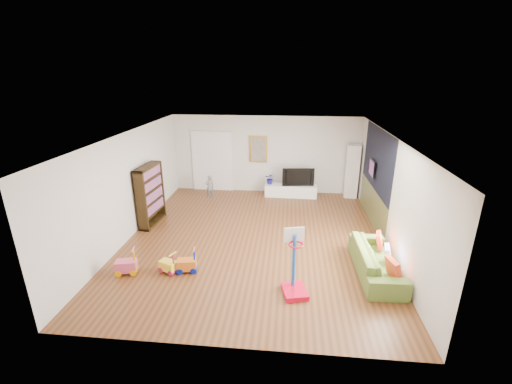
# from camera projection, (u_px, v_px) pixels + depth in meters

# --- Properties ---
(floor) EXTENTS (6.50, 7.50, 0.00)m
(floor) POSITION_uv_depth(u_px,v_px,m) (254.00, 238.00, 8.93)
(floor) COLOR brown
(floor) RESTS_ON ground
(ceiling) EXTENTS (6.50, 7.50, 0.00)m
(ceiling) POSITION_uv_depth(u_px,v_px,m) (254.00, 136.00, 8.03)
(ceiling) COLOR white
(ceiling) RESTS_ON ground
(wall_back) EXTENTS (6.50, 0.00, 2.70)m
(wall_back) POSITION_uv_depth(u_px,v_px,m) (265.00, 155.00, 11.99)
(wall_back) COLOR silver
(wall_back) RESTS_ON ground
(wall_front) EXTENTS (6.50, 0.00, 2.70)m
(wall_front) POSITION_uv_depth(u_px,v_px,m) (228.00, 275.00, 4.97)
(wall_front) COLOR silver
(wall_front) RESTS_ON ground
(wall_left) EXTENTS (0.00, 7.50, 2.70)m
(wall_left) POSITION_uv_depth(u_px,v_px,m) (129.00, 186.00, 8.78)
(wall_left) COLOR silver
(wall_left) RESTS_ON ground
(wall_right) EXTENTS (0.00, 7.50, 2.70)m
(wall_right) POSITION_uv_depth(u_px,v_px,m) (389.00, 194.00, 8.18)
(wall_right) COLOR white
(wall_right) RESTS_ON ground
(navy_accent) EXTENTS (0.01, 3.20, 1.70)m
(navy_accent) POSITION_uv_depth(u_px,v_px,m) (377.00, 160.00, 9.32)
(navy_accent) COLOR black
(navy_accent) RESTS_ON wall_right
(olive_wainscot) EXTENTS (0.01, 3.20, 1.00)m
(olive_wainscot) POSITION_uv_depth(u_px,v_px,m) (372.00, 205.00, 9.78)
(olive_wainscot) COLOR brown
(olive_wainscot) RESTS_ON wall_right
(doorway) EXTENTS (1.45, 0.06, 2.10)m
(doorway) POSITION_uv_depth(u_px,v_px,m) (212.00, 162.00, 12.23)
(doorway) COLOR white
(doorway) RESTS_ON ground
(painting_back) EXTENTS (0.62, 0.06, 0.92)m
(painting_back) POSITION_uv_depth(u_px,v_px,m) (258.00, 149.00, 11.91)
(painting_back) COLOR gold
(painting_back) RESTS_ON wall_back
(artwork_right) EXTENTS (0.04, 0.56, 0.46)m
(artwork_right) POSITION_uv_depth(u_px,v_px,m) (372.00, 168.00, 9.62)
(artwork_right) COLOR #7F3F8C
(artwork_right) RESTS_ON wall_right
(media_console) EXTENTS (1.79, 0.48, 0.42)m
(media_console) POSITION_uv_depth(u_px,v_px,m) (291.00, 191.00, 11.86)
(media_console) COLOR white
(media_console) RESTS_ON ground
(tall_cabinet) EXTENTS (0.45, 0.45, 1.82)m
(tall_cabinet) POSITION_uv_depth(u_px,v_px,m) (352.00, 171.00, 11.61)
(tall_cabinet) COLOR white
(tall_cabinet) RESTS_ON ground
(bookshelf) EXTENTS (0.38, 1.18, 1.70)m
(bookshelf) POSITION_uv_depth(u_px,v_px,m) (150.00, 195.00, 9.57)
(bookshelf) COLOR black
(bookshelf) RESTS_ON ground
(sofa) EXTENTS (0.86, 2.09, 0.60)m
(sofa) POSITION_uv_depth(u_px,v_px,m) (376.00, 260.00, 7.33)
(sofa) COLOR #57712B
(sofa) RESTS_ON ground
(basketball_hoop) EXTENTS (0.58, 0.65, 1.34)m
(basketball_hoop) POSITION_uv_depth(u_px,v_px,m) (296.00, 264.00, 6.52)
(basketball_hoop) COLOR red
(basketball_hoop) RESTS_ON ground
(ride_on_yellow) EXTENTS (0.44, 0.36, 0.50)m
(ride_on_yellow) POSITION_uv_depth(u_px,v_px,m) (168.00, 262.00, 7.37)
(ride_on_yellow) COLOR yellow
(ride_on_yellow) RESTS_ON ground
(ride_on_orange) EXTENTS (0.45, 0.32, 0.55)m
(ride_on_orange) POSITION_uv_depth(u_px,v_px,m) (186.00, 261.00, 7.38)
(ride_on_orange) COLOR orange
(ride_on_orange) RESTS_ON ground
(ride_on_pink) EXTENTS (0.48, 0.36, 0.58)m
(ride_on_pink) POSITION_uv_depth(u_px,v_px,m) (126.00, 262.00, 7.31)
(ride_on_pink) COLOR #DF5074
(ride_on_pink) RESTS_ON ground
(child) EXTENTS (0.35, 0.30, 0.80)m
(child) POSITION_uv_depth(u_px,v_px,m) (210.00, 187.00, 11.65)
(child) COLOR slate
(child) RESTS_ON ground
(tv) EXTENTS (1.09, 0.26, 0.62)m
(tv) POSITION_uv_depth(u_px,v_px,m) (298.00, 176.00, 11.69)
(tv) COLOR black
(tv) RESTS_ON media_console
(vase_plant) EXTENTS (0.42, 0.39, 0.40)m
(vase_plant) POSITION_uv_depth(u_px,v_px,m) (270.00, 179.00, 11.82)
(vase_plant) COLOR navy
(vase_plant) RESTS_ON media_console
(pillow_left) EXTENTS (0.21, 0.42, 0.41)m
(pillow_left) POSITION_uv_depth(u_px,v_px,m) (393.00, 268.00, 6.72)
(pillow_left) COLOR red
(pillow_left) RESTS_ON sofa
(pillow_center) EXTENTS (0.17, 0.37, 0.36)m
(pillow_center) POSITION_uv_depth(u_px,v_px,m) (388.00, 254.00, 7.24)
(pillow_center) COLOR silver
(pillow_center) RESTS_ON sofa
(pillow_right) EXTENTS (0.18, 0.37, 0.36)m
(pillow_right) POSITION_uv_depth(u_px,v_px,m) (379.00, 240.00, 7.82)
(pillow_right) COLOR red
(pillow_right) RESTS_ON sofa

